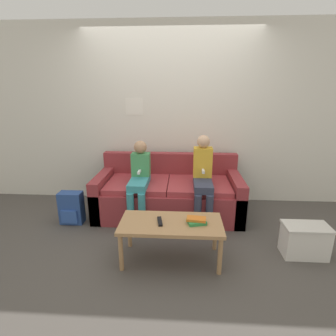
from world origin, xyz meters
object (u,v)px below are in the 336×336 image
object	(u,v)px
person_left	(139,177)
tv_remote	(160,221)
couch	(169,194)
coffee_table	(171,227)
storage_box	(305,240)
person_right	(203,176)
backpack	(71,208)

from	to	relation	value
person_left	tv_remote	distance (m)	0.95
couch	person_left	distance (m)	0.53
coffee_table	tv_remote	size ratio (longest dim) A/B	5.82
tv_remote	storage_box	distance (m)	1.53
couch	person_right	xyz separation A→B (m)	(0.45, -0.20, 0.35)
storage_box	person_right	bearing A→B (deg)	144.89
couch	person_right	world-z (taller)	person_right
person_right	tv_remote	xyz separation A→B (m)	(-0.47, -0.88, -0.19)
couch	storage_box	xyz separation A→B (m)	(1.47, -0.92, -0.10)
coffee_table	backpack	distance (m)	1.50
person_right	tv_remote	size ratio (longest dim) A/B	6.43
person_right	storage_box	xyz separation A→B (m)	(1.02, -0.72, -0.45)
coffee_table	person_right	xyz separation A→B (m)	(0.36, 0.87, 0.25)
couch	backpack	xyz separation A→B (m)	(-1.24, -0.38, -0.07)
person_right	backpack	bearing A→B (deg)	-173.87
person_left	person_right	distance (m)	0.82
couch	tv_remote	bearing A→B (deg)	-91.20
coffee_table	storage_box	distance (m)	1.41
coffee_table	tv_remote	bearing A→B (deg)	-174.64
person_left	backpack	distance (m)	0.97
storage_box	tv_remote	bearing A→B (deg)	-173.91
couch	backpack	size ratio (longest dim) A/B	4.64
coffee_table	backpack	xyz separation A→B (m)	(-1.33, 0.69, -0.17)
person_right	storage_box	bearing A→B (deg)	-35.11
backpack	person_right	bearing A→B (deg)	6.13
coffee_table	person_left	xyz separation A→B (m)	(-0.45, 0.86, 0.21)
person_right	storage_box	world-z (taller)	person_right
couch	tv_remote	size ratio (longest dim) A/B	11.21
coffee_table	tv_remote	distance (m)	0.13
tv_remote	person_right	bearing A→B (deg)	51.85
couch	person_left	size ratio (longest dim) A/B	1.88
couch	backpack	world-z (taller)	couch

